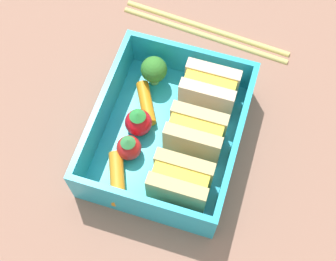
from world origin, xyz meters
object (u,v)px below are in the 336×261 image
object	(u,v)px
sandwich_left	(209,91)
carrot_stick_left	(117,178)
strawberry_far_left	(138,123)
chopstick_pair	(202,29)
sandwich_center_left	(195,134)
sandwich_center	(180,182)
broccoli_floret	(154,70)
carrot_stick_far_left	(146,103)
strawberry_left	(129,147)

from	to	relation	value
sandwich_left	carrot_stick_left	xyz separation A→B (cm)	(11.62, -6.34, -1.68)
strawberry_far_left	chopstick_pair	bearing A→B (deg)	169.68
chopstick_pair	sandwich_center_left	bearing A→B (deg)	12.11
sandwich_center_left	chopstick_pair	xyz separation A→B (cm)	(-15.47, -3.32, -3.26)
sandwich_center_left	strawberry_far_left	world-z (taller)	sandwich_center_left
strawberry_far_left	chopstick_pair	distance (cm)	16.07
sandwich_center	broccoli_floret	bearing A→B (deg)	-150.82
carrot_stick_left	chopstick_pair	size ratio (longest dim) A/B	0.26
carrot_stick_far_left	strawberry_left	bearing A→B (deg)	0.94
sandwich_center_left	carrot_stick_left	size ratio (longest dim) A/B	1.06
sandwich_center_left	carrot_stick_far_left	bearing A→B (deg)	-114.27
strawberry_far_left	sandwich_left	bearing A→B (deg)	131.76
broccoli_floret	strawberry_left	size ratio (longest dim) A/B	1.23
sandwich_left	sandwich_center	bearing A→B (deg)	0.00
broccoli_floret	carrot_stick_left	xyz separation A→B (cm)	(12.41, 0.07, -1.63)
sandwich_center_left	strawberry_left	xyz separation A→B (cm)	(2.98, -6.19, -1.00)
sandwich_left	strawberry_far_left	world-z (taller)	sandwich_left
sandwich_center	sandwich_left	bearing A→B (deg)	180.00
broccoli_floret	carrot_stick_far_left	bearing A→B (deg)	2.15
carrot_stick_far_left	strawberry_left	size ratio (longest dim) A/B	1.58
broccoli_floret	strawberry_far_left	distance (cm)	6.35
strawberry_far_left	carrot_stick_far_left	bearing A→B (deg)	-177.64
sandwich_left	strawberry_far_left	xyz separation A→B (cm)	(5.51, -6.17, -0.85)
sandwich_center_left	sandwich_left	bearing A→B (deg)	180.00
sandwich_center_left	chopstick_pair	bearing A→B (deg)	-167.89
sandwich_left	broccoli_floret	xyz separation A→B (cm)	(-0.79, -6.41, -0.05)
strawberry_far_left	strawberry_left	xyz separation A→B (cm)	(2.82, -0.03, -0.15)
sandwich_left	chopstick_pair	size ratio (longest dim) A/B	0.27
sandwich_center_left	carrot_stick_far_left	size ratio (longest dim) A/B	1.15
broccoli_floret	strawberry_far_left	world-z (taller)	broccoli_floret
strawberry_far_left	carrot_stick_left	bearing A→B (deg)	-1.64
chopstick_pair	carrot_stick_far_left	bearing A→B (deg)	-13.22
chopstick_pair	carrot_stick_left	bearing A→B (deg)	-7.91
broccoli_floret	strawberry_left	bearing A→B (deg)	1.38
sandwich_center	chopstick_pair	xyz separation A→B (cm)	(-20.82, -3.32, -3.26)
chopstick_pair	sandwich_left	bearing A→B (deg)	18.16
sandwich_center	strawberry_left	bearing A→B (deg)	-110.93
sandwich_left	sandwich_center	world-z (taller)	same
sandwich_center_left	strawberry_far_left	xyz separation A→B (cm)	(0.16, -6.17, -0.85)
broccoli_floret	carrot_stick_far_left	xyz separation A→B (cm)	(3.30, 0.12, -1.68)
sandwich_left	strawberry_left	distance (cm)	10.43
sandwich_left	sandwich_center	distance (cm)	10.70
strawberry_left	carrot_stick_left	distance (cm)	3.36
sandwich_center_left	chopstick_pair	size ratio (longest dim) A/B	0.27
sandwich_center	carrot_stick_left	size ratio (longest dim) A/B	1.06
sandwich_center	strawberry_left	size ratio (longest dim) A/B	1.83
broccoli_floret	carrot_stick_left	bearing A→B (deg)	0.33
strawberry_far_left	strawberry_left	bearing A→B (deg)	-0.55
sandwich_center	strawberry_far_left	bearing A→B (deg)	-130.09
sandwich_center_left	strawberry_left	size ratio (longest dim) A/B	1.83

